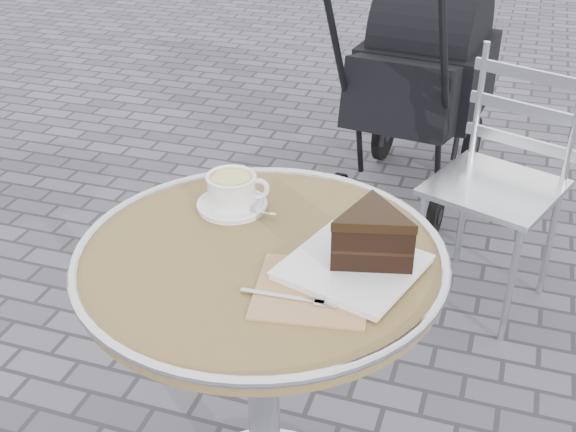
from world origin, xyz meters
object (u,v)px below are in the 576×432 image
(cafe_table, at_px, (262,321))
(cake_plate_set, at_px, (366,244))
(cappuccino_set, at_px, (233,194))
(baby_stroller, at_px, (419,89))
(bistro_chair, at_px, (510,154))

(cafe_table, bearing_deg, cake_plate_set, 2.95)
(cappuccino_set, xyz_separation_m, cake_plate_set, (0.32, -0.14, 0.02))
(cake_plate_set, height_order, baby_stroller, baby_stroller)
(cake_plate_set, xyz_separation_m, baby_stroller, (-0.16, 1.74, -0.34))
(cappuccino_set, xyz_separation_m, bistro_chair, (0.55, 0.95, -0.25))
(cafe_table, xyz_separation_m, cake_plate_set, (0.20, 0.01, 0.22))
(bistro_chair, bearing_deg, cake_plate_set, -81.73)
(cappuccino_set, relative_size, baby_stroller, 0.17)
(cake_plate_set, height_order, bistro_chair, cake_plate_set)
(cafe_table, relative_size, cake_plate_set, 2.25)
(cappuccino_set, relative_size, bistro_chair, 0.21)
(cappuccino_set, height_order, baby_stroller, baby_stroller)
(cafe_table, bearing_deg, baby_stroller, 88.67)
(bistro_chair, xyz_separation_m, baby_stroller, (-0.39, 0.65, -0.06))
(cafe_table, bearing_deg, bistro_chair, 68.53)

